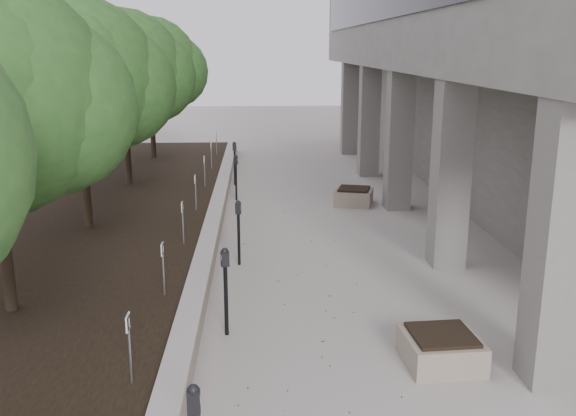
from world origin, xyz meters
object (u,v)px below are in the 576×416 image
object	(u,v)px
crabapple_tree_5	(150,88)
parking_meter_4	(236,178)
parking_meter_3	(239,233)
planter_front	(441,349)
parking_meter_2	(226,292)
planter_back	(354,196)
parking_meter_5	(235,163)
crabapple_tree_4	(124,98)
crabapple_tree_3	(80,114)

from	to	relation	value
crabapple_tree_5	parking_meter_4	bearing A→B (deg)	-59.21
parking_meter_3	parking_meter_4	xyz separation A→B (m)	(-0.25, 6.05, -0.01)
planter_front	parking_meter_2	bearing A→B (deg)	160.37
parking_meter_2	planter_back	size ratio (longest dim) A/B	1.41
parking_meter_2	parking_meter_5	distance (m)	11.80
parking_meter_2	parking_meter_3	distance (m)	3.48
crabapple_tree_4	parking_meter_5	world-z (taller)	crabapple_tree_4
parking_meter_5	parking_meter_4	bearing A→B (deg)	-88.61
planter_back	crabapple_tree_3	bearing A→B (deg)	-153.10
parking_meter_3	planter_back	world-z (taller)	parking_meter_3
parking_meter_5	planter_front	size ratio (longest dim) A/B	1.40
crabapple_tree_3	parking_meter_3	distance (m)	4.75
crabapple_tree_4	planter_back	bearing A→B (deg)	-11.61
crabapple_tree_3	planter_back	size ratio (longest dim) A/B	5.05
parking_meter_2	parking_meter_5	bearing A→B (deg)	74.23
planter_front	crabapple_tree_3	bearing A→B (deg)	136.60
parking_meter_2	parking_meter_4	world-z (taller)	parking_meter_2
parking_meter_5	crabapple_tree_5	bearing A→B (deg)	131.93
parking_meter_2	parking_meter_3	bearing A→B (deg)	71.14
parking_meter_4	planter_front	size ratio (longest dim) A/B	1.32
parking_meter_2	parking_meter_5	world-z (taller)	same
crabapple_tree_4	parking_meter_4	xyz separation A→B (m)	(3.43, -0.76, -2.40)
crabapple_tree_3	planter_back	bearing A→B (deg)	26.90
parking_meter_5	planter_back	distance (m)	4.76
planter_front	planter_back	distance (m)	10.01
crabapple_tree_4	crabapple_tree_5	bearing A→B (deg)	90.00
parking_meter_4	planter_front	world-z (taller)	parking_meter_4
planter_front	parking_meter_5	bearing A→B (deg)	105.15
crabapple_tree_5	parking_meter_3	xyz separation A→B (m)	(3.68, -11.81, -2.39)
crabapple_tree_4	parking_meter_4	size ratio (longest dim) A/B	3.79
crabapple_tree_4	parking_meter_3	size ratio (longest dim) A/B	3.74
crabapple_tree_5	planter_front	size ratio (longest dim) A/B	5.02
crabapple_tree_5	parking_meter_5	distance (m)	5.37
parking_meter_5	planter_front	distance (m)	13.44
crabapple_tree_5	planter_front	bearing A→B (deg)	-67.47
crabapple_tree_3	parking_meter_2	distance (m)	6.81
crabapple_tree_5	planter_front	distance (m)	18.04
planter_back	crabapple_tree_5	bearing A→B (deg)	137.44
crabapple_tree_3	parking_meter_2	xyz separation A→B (m)	(3.57, -5.29, -2.36)
crabapple_tree_3	parking_meter_3	xyz separation A→B (m)	(3.68, -1.81, -2.39)
crabapple_tree_5	planter_back	size ratio (longest dim) A/B	5.05
parking_meter_2	planter_front	distance (m)	3.49
parking_meter_4	crabapple_tree_3	bearing A→B (deg)	-112.92
crabapple_tree_5	parking_meter_5	bearing A→B (deg)	-46.50
parking_meter_5	parking_meter_3	bearing A→B (deg)	-89.05
parking_meter_3	planter_front	size ratio (longest dim) A/B	1.34
crabapple_tree_5	planter_back	xyz separation A→B (m)	(7.02, -6.44, -2.87)
parking_meter_3	parking_meter_5	size ratio (longest dim) A/B	0.96
crabapple_tree_3	parking_meter_5	size ratio (longest dim) A/B	3.59
crabapple_tree_4	crabapple_tree_3	bearing A→B (deg)	-90.00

